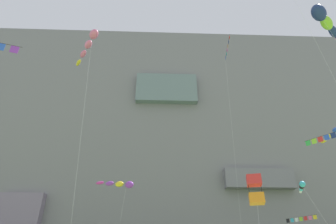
% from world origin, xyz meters
% --- Properties ---
extents(cliff_face, '(180.00, 31.94, 66.09)m').
position_xyz_m(cliff_face, '(-0.01, 70.30, 33.02)').
color(cliff_face, gray).
rests_on(cliff_face, ground).
extents(kite_banner_mid_center, '(4.43, 4.16, 9.61)m').
position_xyz_m(kite_banner_mid_center, '(21.14, 39.56, 9.13)').
color(kite_banner_mid_center, black).
rests_on(kite_banner_mid_center, ground).
extents(kite_windsock_front_field, '(6.29, 8.84, 20.56)m').
position_xyz_m(kite_windsock_front_field, '(11.57, 8.80, 19.44)').
color(kite_windsock_front_field, navy).
rests_on(kite_windsock_front_field, ground).
extents(kite_banner_high_right, '(2.92, 3.75, 14.15)m').
position_xyz_m(kite_banner_high_right, '(15.46, 18.73, 13.50)').
color(kite_banner_high_right, black).
rests_on(kite_banner_high_right, ground).
extents(kite_windsock_upper_left, '(5.04, 2.06, 11.99)m').
position_xyz_m(kite_windsock_upper_left, '(-6.58, 28.51, 11.49)').
color(kite_windsock_upper_left, purple).
rests_on(kite_windsock_upper_left, ground).
extents(kite_banner_upper_right, '(2.40, 5.41, 32.42)m').
position_xyz_m(kite_banner_upper_right, '(8.47, 25.55, 29.62)').
color(kite_banner_upper_right, black).
rests_on(kite_banner_upper_right, ground).
extents(kite_box_far_left, '(2.65, 5.23, 7.74)m').
position_xyz_m(kite_box_far_left, '(4.91, 12.50, 6.77)').
color(kite_box_far_left, red).
rests_on(kite_box_far_left, ground).
extents(kite_windsock_mid_right, '(5.73, 8.71, 27.60)m').
position_xyz_m(kite_windsock_mid_right, '(-10.91, 19.88, 26.91)').
color(kite_windsock_mid_right, pink).
rests_on(kite_windsock_mid_right, ground).
extents(kite_windsock_low_left, '(1.99, 5.53, 8.98)m').
position_xyz_m(kite_windsock_low_left, '(11.39, 18.46, 8.62)').
color(kite_windsock_low_left, '#38B2D1').
rests_on(kite_windsock_low_left, ground).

